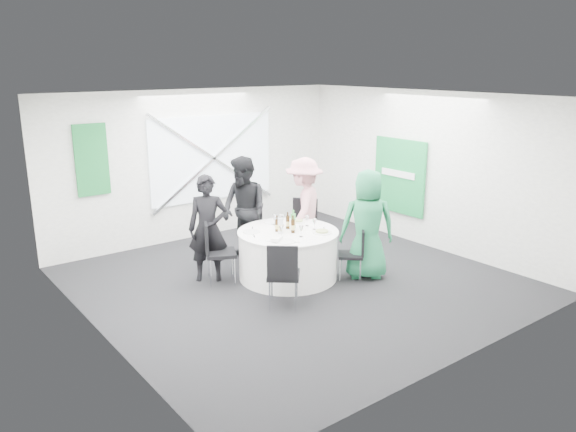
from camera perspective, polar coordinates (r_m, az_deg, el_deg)
floor at (r=8.72m, az=0.80°, el=-6.63°), size 6.00×6.00×0.00m
ceiling at (r=8.10m, az=0.88°, el=12.07°), size 6.00×6.00×0.00m
wall_back at (r=10.77m, az=-9.13°, el=5.19°), size 6.00×0.00×6.00m
wall_front at (r=6.31m, az=17.97°, el=-2.61°), size 6.00×0.00×6.00m
wall_left at (r=6.92m, az=-19.09°, el=-1.15°), size 0.00×6.00×6.00m
wall_right at (r=10.39m, az=13.99°, el=4.56°), size 0.00×6.00×6.00m
window_panel at (r=10.86m, az=-7.65°, el=5.87°), size 2.60×0.03×1.60m
window_brace_a at (r=10.83m, az=-7.55°, el=5.84°), size 2.63×0.05×1.84m
window_brace_b at (r=10.83m, az=-7.55°, el=5.84°), size 2.63×0.05×1.84m
green_banner at (r=9.90m, az=-19.31°, el=5.40°), size 0.55×0.04×1.20m
green_sign at (r=10.76m, az=11.24°, el=4.00°), size 0.05×1.20×1.40m
banquet_table at (r=8.74m, az=0.00°, el=-3.92°), size 1.56×1.56×0.76m
chair_back at (r=9.63m, az=-3.32°, el=-1.43°), size 0.43×0.43×0.84m
chair_back_left at (r=8.53m, az=-7.45°, el=-3.19°), size 0.59×0.59×0.97m
chair_back_right at (r=9.67m, az=1.58°, el=-0.72°), size 0.64×0.64×1.00m
chair_front_right at (r=8.69m, az=6.87°, el=-3.49°), size 0.52×0.52×0.82m
chair_front_left at (r=7.57m, az=-0.51°, el=-5.60°), size 0.61×0.61×0.95m
person_man_back_left at (r=8.62m, az=-8.13°, el=-1.25°), size 0.72×0.66×1.65m
person_man_back at (r=9.32m, az=-4.48°, el=0.57°), size 0.58×0.92×1.79m
person_woman_pink at (r=9.55m, az=1.62°, el=0.80°), size 1.20×1.09×1.73m
person_woman_green at (r=8.71m, az=8.06°, el=-0.86°), size 1.00×0.93×1.71m
plate_back at (r=9.08m, az=-1.61°, el=-0.61°), size 0.27×0.27×0.01m
plate_back_left at (r=8.58m, az=-3.74°, el=-1.61°), size 0.26×0.26×0.01m
plate_back_right at (r=9.10m, az=0.99°, el=-0.51°), size 0.26×0.26×0.04m
plate_front_right at (r=8.54m, az=3.47°, el=-1.62°), size 0.29×0.29×0.04m
plate_front_left at (r=8.10m, az=-0.25°, el=-2.61°), size 0.28×0.28×0.01m
napkin at (r=8.11m, az=-1.18°, el=-2.34°), size 0.22×0.20×0.05m
beer_bottle_a at (r=8.57m, az=-1.13°, el=-0.97°), size 0.06×0.06×0.25m
beer_bottle_b at (r=8.71m, az=-0.03°, el=-0.65°), size 0.06×0.06×0.27m
beer_bottle_c at (r=8.61m, az=0.50°, el=-0.92°), size 0.06×0.06×0.24m
beer_bottle_d at (r=8.50m, az=0.50°, el=-1.04°), size 0.06×0.06×0.27m
green_water_bottle at (r=8.75m, az=0.53°, el=-0.50°), size 0.08×0.08×0.29m
clear_water_bottle at (r=8.47m, az=-0.77°, el=-1.02°), size 0.08×0.08×0.30m
wine_glass_a at (r=8.89m, az=-0.53°, el=-0.17°), size 0.07×0.07×0.17m
wine_glass_b at (r=8.27m, az=-0.67°, el=-1.36°), size 0.07×0.07×0.17m
wine_glass_c at (r=8.91m, az=-1.38°, el=-0.14°), size 0.07×0.07×0.17m
wine_glass_d at (r=8.68m, az=2.70°, el=-0.58°), size 0.07×0.07×0.17m
wine_glass_e at (r=8.86m, az=1.95°, el=-0.23°), size 0.07×0.07×0.17m
wine_glass_f at (r=8.31m, az=1.35°, el=-1.29°), size 0.07×0.07×0.17m
fork_a at (r=8.13m, az=-1.81°, el=-2.57°), size 0.11×0.12×0.01m
knife_a at (r=8.08m, az=0.73°, el=-2.69°), size 0.12×0.12×0.01m
fork_b at (r=8.46m, az=3.70°, el=-1.88°), size 0.11×0.13×0.01m
knife_b at (r=8.76m, az=3.67°, el=-1.26°), size 0.11×0.12×0.01m
fork_c at (r=8.77m, az=-3.65°, el=-1.25°), size 0.10×0.13×0.01m
knife_c at (r=8.37m, az=-3.48°, el=-2.06°), size 0.08×0.14×0.01m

